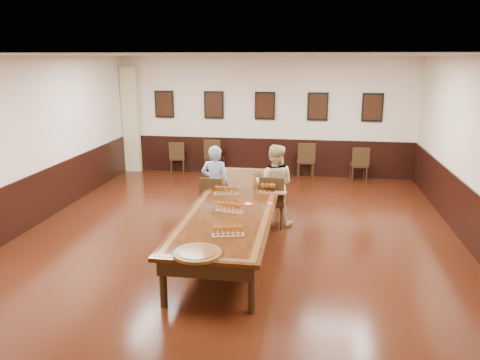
% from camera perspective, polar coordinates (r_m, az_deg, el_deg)
% --- Properties ---
extents(floor, '(8.00, 10.00, 0.02)m').
position_cam_1_polar(floor, '(8.36, -0.52, -7.58)').
color(floor, black).
rests_on(floor, ground).
extents(ceiling, '(8.00, 10.00, 0.02)m').
position_cam_1_polar(ceiling, '(7.73, -0.58, 15.07)').
color(ceiling, white).
rests_on(ceiling, floor).
extents(wall_back, '(8.00, 0.02, 3.20)m').
position_cam_1_polar(wall_back, '(12.80, 3.08, 7.73)').
color(wall_back, beige).
rests_on(wall_back, floor).
extents(wall_front, '(8.00, 0.02, 3.20)m').
position_cam_1_polar(wall_front, '(3.30, -15.06, -14.28)').
color(wall_front, beige).
rests_on(wall_front, floor).
extents(wall_left, '(0.02, 10.00, 3.20)m').
position_cam_1_polar(wall_left, '(9.40, -25.52, 3.71)').
color(wall_left, beige).
rests_on(wall_left, floor).
extents(chair_man, '(0.49, 0.53, 0.96)m').
position_cam_1_polar(chair_man, '(9.12, -3.19, -2.40)').
color(chair_man, black).
rests_on(chair_man, floor).
extents(chair_woman, '(0.51, 0.55, 1.01)m').
position_cam_1_polar(chair_woman, '(8.98, 4.07, -2.53)').
color(chair_woman, black).
rests_on(chair_woman, floor).
extents(spare_chair_a, '(0.47, 0.51, 0.90)m').
position_cam_1_polar(spare_chair_a, '(13.23, -7.57, 2.79)').
color(spare_chair_a, black).
rests_on(spare_chair_a, floor).
extents(spare_chair_b, '(0.53, 0.57, 1.00)m').
position_cam_1_polar(spare_chair_b, '(12.93, -3.06, 2.86)').
color(spare_chair_b, black).
rests_on(spare_chair_b, floor).
extents(spare_chair_c, '(0.51, 0.55, 0.98)m').
position_cam_1_polar(spare_chair_c, '(12.65, 7.99, 2.42)').
color(spare_chair_c, black).
rests_on(spare_chair_c, floor).
extents(spare_chair_d, '(0.47, 0.51, 0.93)m').
position_cam_1_polar(spare_chair_d, '(12.57, 14.30, 1.91)').
color(spare_chair_d, black).
rests_on(spare_chair_d, floor).
extents(person_man, '(0.59, 0.41, 1.53)m').
position_cam_1_polar(person_man, '(9.13, -3.03, -0.50)').
color(person_man, '#446AAB').
rests_on(person_man, floor).
extents(person_woman, '(0.83, 0.67, 1.58)m').
position_cam_1_polar(person_woman, '(9.00, 4.21, -0.60)').
color(person_woman, '#D3BD84').
rests_on(person_woman, floor).
extents(pink_phone, '(0.13, 0.17, 0.01)m').
position_cam_1_polar(pink_phone, '(7.99, 3.67, -2.86)').
color(pink_phone, '#D84897').
rests_on(pink_phone, conference_table).
extents(curtain, '(0.45, 0.18, 2.90)m').
position_cam_1_polar(curtain, '(13.53, -13.16, 7.11)').
color(curtain, '#CAC28A').
rests_on(curtain, floor).
extents(wainscoting, '(8.00, 10.00, 1.00)m').
position_cam_1_polar(wainscoting, '(8.18, -0.53, -4.27)').
color(wainscoting, black).
rests_on(wainscoting, floor).
extents(conference_table, '(1.40, 5.00, 0.76)m').
position_cam_1_polar(conference_table, '(8.15, -0.53, -3.54)').
color(conference_table, black).
rests_on(conference_table, floor).
extents(posters, '(6.14, 0.04, 0.74)m').
position_cam_1_polar(posters, '(12.69, 3.06, 9.03)').
color(posters, black).
rests_on(posters, wall_back).
extents(flight_a, '(0.45, 0.14, 0.17)m').
position_cam_1_polar(flight_a, '(8.46, -1.64, -1.30)').
color(flight_a, '#955D3E').
rests_on(flight_a, conference_table).
extents(flight_b, '(0.51, 0.17, 0.19)m').
position_cam_1_polar(flight_b, '(8.57, 3.75, -1.05)').
color(flight_b, '#955D3E').
rests_on(flight_b, conference_table).
extents(flight_c, '(0.47, 0.24, 0.17)m').
position_cam_1_polar(flight_c, '(7.52, -1.32, -3.37)').
color(flight_c, '#955D3E').
rests_on(flight_c, conference_table).
extents(flight_d, '(0.47, 0.24, 0.17)m').
position_cam_1_polar(flight_d, '(6.53, -1.47, -6.28)').
color(flight_d, '#955D3E').
rests_on(flight_d, conference_table).
extents(red_plate_grp, '(0.19, 0.19, 0.03)m').
position_cam_1_polar(red_plate_grp, '(7.90, 1.02, -2.98)').
color(red_plate_grp, '#AE2E0B').
rests_on(red_plate_grp, conference_table).
extents(carved_platter, '(0.63, 0.63, 0.05)m').
position_cam_1_polar(carved_platter, '(6.00, -5.21, -8.87)').
color(carved_platter, '#4F2F0F').
rests_on(carved_platter, conference_table).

